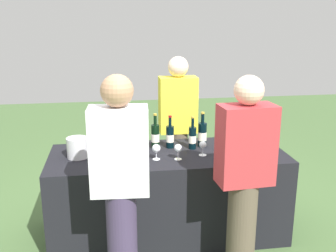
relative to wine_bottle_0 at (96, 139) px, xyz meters
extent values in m
plane|color=#476638|center=(0.63, -0.13, -0.91)|extent=(12.00, 12.00, 0.00)
cube|color=black|center=(0.63, -0.13, -0.51)|extent=(2.08, 0.80, 0.79)
cylinder|color=black|center=(0.00, 0.00, -0.01)|extent=(0.07, 0.07, 0.23)
cylinder|color=black|center=(0.00, 0.00, 0.15)|extent=(0.03, 0.03, 0.09)
cylinder|color=gold|center=(0.00, 0.00, 0.20)|extent=(0.03, 0.03, 0.02)
cylinder|color=silver|center=(0.00, 0.00, -0.02)|extent=(0.07, 0.07, 0.08)
cylinder|color=black|center=(0.19, 0.02, 0.00)|extent=(0.07, 0.07, 0.23)
cylinder|color=black|center=(0.19, 0.02, 0.16)|extent=(0.03, 0.03, 0.09)
cylinder|color=black|center=(0.19, 0.02, 0.21)|extent=(0.03, 0.03, 0.02)
cylinder|color=silver|center=(0.19, 0.02, -0.01)|extent=(0.07, 0.07, 0.08)
cylinder|color=black|center=(0.53, 0.03, -0.01)|extent=(0.07, 0.07, 0.22)
cylinder|color=black|center=(0.53, 0.03, 0.15)|extent=(0.03, 0.03, 0.09)
cylinder|color=gold|center=(0.53, 0.03, 0.20)|extent=(0.03, 0.03, 0.02)
cylinder|color=silver|center=(0.53, 0.03, -0.02)|extent=(0.08, 0.08, 0.08)
cylinder|color=black|center=(0.67, 0.02, -0.02)|extent=(0.07, 0.07, 0.20)
cylinder|color=black|center=(0.67, 0.02, 0.13)|extent=(0.03, 0.03, 0.08)
cylinder|color=maroon|center=(0.67, 0.02, 0.18)|extent=(0.03, 0.03, 0.02)
cylinder|color=silver|center=(0.67, 0.02, -0.03)|extent=(0.07, 0.07, 0.07)
cylinder|color=black|center=(0.87, -0.04, -0.02)|extent=(0.07, 0.07, 0.20)
cylinder|color=black|center=(0.87, -0.04, 0.13)|extent=(0.03, 0.03, 0.09)
cylinder|color=gold|center=(0.87, -0.04, 0.18)|extent=(0.03, 0.03, 0.02)
cylinder|color=silver|center=(0.87, -0.04, -0.03)|extent=(0.07, 0.07, 0.07)
cylinder|color=black|center=(0.97, 0.01, -0.01)|extent=(0.08, 0.08, 0.22)
cylinder|color=black|center=(0.97, 0.01, 0.15)|extent=(0.03, 0.03, 0.09)
cylinder|color=gold|center=(0.97, 0.01, 0.20)|extent=(0.03, 0.03, 0.02)
cylinder|color=silver|center=(0.97, 0.01, -0.02)|extent=(0.08, 0.08, 0.08)
cylinder|color=black|center=(1.35, 0.00, -0.01)|extent=(0.07, 0.07, 0.21)
cylinder|color=black|center=(1.35, 0.00, 0.14)|extent=(0.03, 0.03, 0.09)
cylinder|color=black|center=(1.35, 0.00, 0.19)|extent=(0.03, 0.03, 0.02)
cylinder|color=silver|center=(1.35, 0.00, -0.02)|extent=(0.07, 0.07, 0.07)
cylinder|color=silver|center=(0.51, -0.27, -0.12)|extent=(0.06, 0.06, 0.00)
cylinder|color=silver|center=(0.51, -0.27, -0.08)|extent=(0.01, 0.01, 0.06)
sphere|color=silver|center=(0.51, -0.27, -0.02)|extent=(0.07, 0.07, 0.07)
sphere|color=#590C19|center=(0.51, -0.27, -0.03)|extent=(0.04, 0.04, 0.04)
cylinder|color=silver|center=(0.69, -0.29, -0.12)|extent=(0.06, 0.06, 0.00)
cylinder|color=silver|center=(0.69, -0.29, -0.08)|extent=(0.01, 0.01, 0.07)
sphere|color=silver|center=(0.69, -0.29, -0.02)|extent=(0.07, 0.07, 0.07)
sphere|color=#590C19|center=(0.69, -0.29, -0.03)|extent=(0.04, 0.04, 0.04)
cylinder|color=silver|center=(0.92, -0.22, -0.12)|extent=(0.07, 0.07, 0.00)
cylinder|color=silver|center=(0.92, -0.22, -0.08)|extent=(0.01, 0.01, 0.06)
sphere|color=silver|center=(0.92, -0.22, -0.02)|extent=(0.06, 0.06, 0.06)
cylinder|color=silver|center=(-0.15, -0.12, -0.03)|extent=(0.18, 0.18, 0.18)
cylinder|color=brown|center=(0.84, 0.57, -0.52)|extent=(0.21, 0.21, 0.78)
cube|color=yellow|center=(0.84, 0.57, 0.16)|extent=(0.39, 0.21, 0.58)
sphere|color=beige|center=(0.84, 0.57, 0.56)|extent=(0.21, 0.21, 0.21)
cylinder|color=#3F3351|center=(0.19, -0.88, -0.51)|extent=(0.21, 0.21, 0.80)
cube|color=silver|center=(0.19, -0.88, 0.19)|extent=(0.40, 0.24, 0.60)
sphere|color=tan|center=(0.19, -0.88, 0.59)|extent=(0.22, 0.22, 0.22)
cylinder|color=brown|center=(1.09, -0.82, -0.52)|extent=(0.22, 0.22, 0.78)
cube|color=#B23338|center=(1.09, -0.82, 0.16)|extent=(0.42, 0.25, 0.58)
sphere|color=beige|center=(1.09, -0.82, 0.56)|extent=(0.21, 0.21, 0.21)
camera|label=1|loc=(0.14, -3.39, 1.06)|focal=42.23mm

